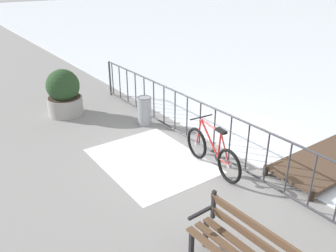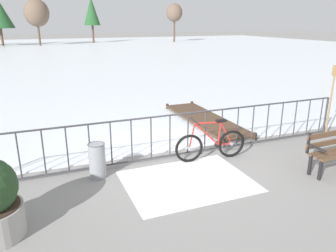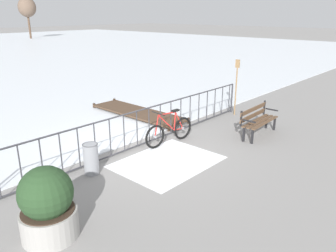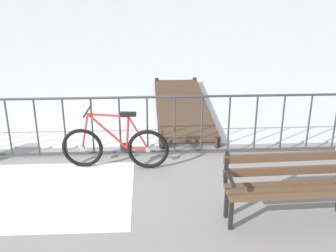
% 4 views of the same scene
% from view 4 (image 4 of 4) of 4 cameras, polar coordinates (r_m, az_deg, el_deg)
% --- Properties ---
extents(ground_plane, '(160.00, 160.00, 0.00)m').
position_cam_4_polar(ground_plane, '(7.44, -11.49, -4.07)').
color(ground_plane, gray).
extents(snow_patch, '(2.49, 1.92, 0.01)m').
position_cam_4_polar(snow_patch, '(6.47, -15.93, -8.69)').
color(snow_patch, white).
rests_on(snow_patch, ground).
extents(railing_fence, '(9.06, 0.06, 1.07)m').
position_cam_4_polar(railing_fence, '(7.22, -11.82, -0.07)').
color(railing_fence, '#38383D').
rests_on(railing_fence, ground).
extents(bicycle_near_railing, '(1.71, 0.52, 0.97)m').
position_cam_4_polar(bicycle_near_railing, '(6.85, -7.02, -2.72)').
color(bicycle_near_railing, black).
rests_on(bicycle_near_railing, ground).
extents(park_bench, '(1.62, 0.54, 0.89)m').
position_cam_4_polar(park_bench, '(5.72, 15.50, -7.07)').
color(park_bench, brown).
rests_on(park_bench, ground).
extents(wooden_dock, '(1.10, 3.98, 0.20)m').
position_cam_4_polar(wooden_dock, '(9.41, 1.79, 2.76)').
color(wooden_dock, '#4C3828').
rests_on(wooden_dock, ground).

